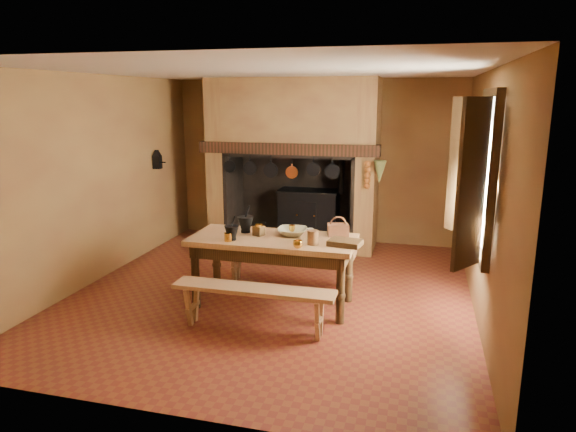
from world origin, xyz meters
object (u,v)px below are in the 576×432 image
object	(u,v)px
work_table	(273,248)
bench_front	(254,298)
coffee_grinder	(259,230)
wicker_basket	(338,229)
mixing_bowl	(292,232)
iron_range	(310,216)

from	to	relation	value
work_table	bench_front	world-z (taller)	work_table
coffee_grinder	wicker_basket	world-z (taller)	wicker_basket
work_table	mixing_bowl	bearing A→B (deg)	37.53
bench_front	mixing_bowl	world-z (taller)	mixing_bowl
bench_front	coffee_grinder	size ratio (longest dim) A/B	10.08
wicker_basket	iron_range	bearing A→B (deg)	95.29
wicker_basket	coffee_grinder	bearing A→B (deg)	179.63
bench_front	wicker_basket	distance (m)	1.39
work_table	bench_front	xyz separation A→B (m)	(0.00, -0.76, -0.34)
iron_range	coffee_grinder	size ratio (longest dim) A/B	9.04
iron_range	wicker_basket	bearing A→B (deg)	-70.41
iron_range	work_table	bearing A→B (deg)	-86.73
iron_range	bench_front	distance (m)	3.57
work_table	mixing_bowl	distance (m)	0.31
work_table	mixing_bowl	size ratio (longest dim) A/B	5.44
work_table	coffee_grinder	size ratio (longest dim) A/B	11.15
wicker_basket	bench_front	bearing A→B (deg)	-139.88
iron_range	mixing_bowl	bearing A→B (deg)	-82.27
bench_front	wicker_basket	xyz separation A→B (m)	(0.74, 1.03, 0.56)
iron_range	wicker_basket	distance (m)	2.73
work_table	bench_front	bearing A→B (deg)	-90.00
bench_front	coffee_grinder	world-z (taller)	coffee_grinder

